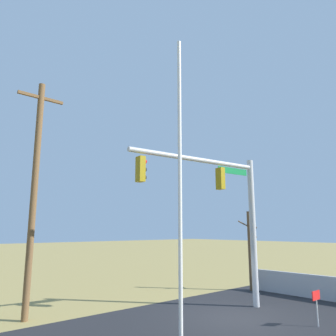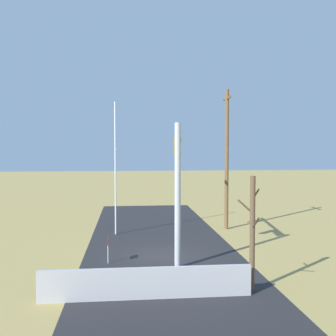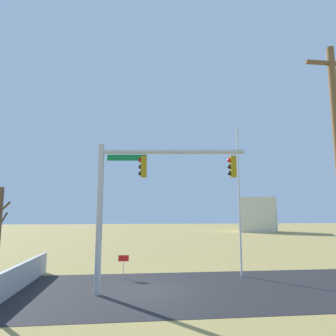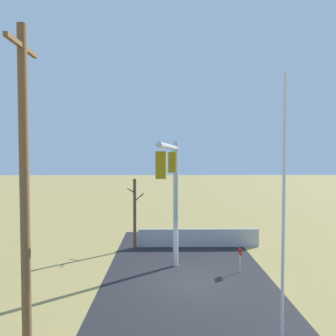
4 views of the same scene
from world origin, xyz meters
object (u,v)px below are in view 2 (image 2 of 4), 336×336
signal_mast (177,166)px  open_sign (108,245)px  utility_pole (227,157)px  bare_tree (252,232)px  flagpole (115,169)px

signal_mast → open_sign: size_ratio=5.45×
utility_pole → bare_tree: (11.76, -1.98, -2.63)m
open_sign → flagpole: bearing=178.4°
bare_tree → open_sign: 7.23m
flagpole → utility_pole: bearing=97.3°
flagpole → bare_tree: 12.27m
signal_mast → open_sign: (0.70, -3.42, -3.72)m
bare_tree → open_sign: bare_tree is taller
utility_pole → bare_tree: size_ratio=2.14×
signal_mast → bare_tree: (4.98, 2.25, -2.35)m
flagpole → bare_tree: (10.80, 5.49, -1.94)m
utility_pole → open_sign: utility_pole is taller
signal_mast → flagpole: 6.68m
utility_pole → bare_tree: 12.21m
signal_mast → utility_pole: (-6.78, 4.23, 0.28)m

